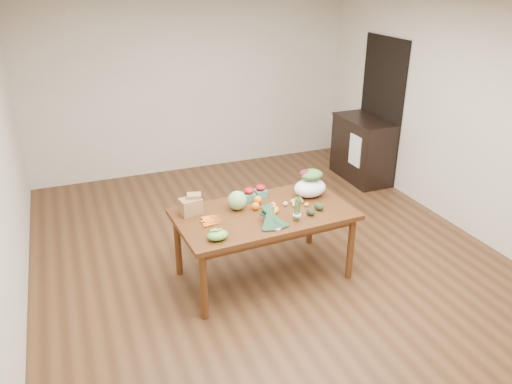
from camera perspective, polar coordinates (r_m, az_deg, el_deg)
name	(u,v)px	position (r m, az deg, el deg)	size (l,w,h in m)	color
floor	(268,257)	(5.65, 1.39, -7.48)	(6.00, 6.00, 0.00)	#53351C
ceiling	(271,1)	(4.81, 1.73, 21.00)	(5.00, 6.00, 0.02)	white
room_walls	(269,143)	(5.07, 1.54, 5.59)	(5.02, 6.02, 2.70)	silver
dining_table	(264,244)	(5.15, 0.88, -6.02)	(1.75, 0.97, 0.75)	#4E2C12
doorway_dark	(381,110)	(7.68, 14.06, 9.08)	(0.02, 1.00, 2.10)	black
cabinet	(362,149)	(7.71, 12.03, 4.80)	(0.52, 1.02, 0.94)	black
dish_towel	(355,151)	(7.39, 11.24, 4.67)	(0.02, 0.28, 0.45)	white
paper_bag	(191,205)	(4.94, -7.47, -1.46)	(0.27, 0.23, 0.19)	olive
cabbage	(237,200)	(4.99, -2.16, -0.97)	(0.19, 0.19, 0.19)	#88B367
strawberry_basket_a	(249,195)	(5.21, -0.81, -0.36)	(0.12, 0.12, 0.11)	red
strawberry_basket_b	(261,192)	(5.29, 0.53, 0.03)	(0.11, 0.11, 0.10)	red
orange_a	(256,206)	(5.00, -0.05, -1.62)	(0.08, 0.08, 0.08)	orange
orange_b	(258,200)	(5.13, 0.19, -0.90)	(0.09, 0.09, 0.09)	#FF5F0F
orange_c	(273,205)	(5.03, 1.99, -1.52)	(0.07, 0.07, 0.07)	#FF5A0F
mandarin_cluster	(271,208)	(4.95, 1.67, -1.86)	(0.18, 0.18, 0.09)	orange
carrots	(212,220)	(4.81, -5.00, -3.20)	(0.22, 0.22, 0.03)	orange
snap_pea_bag	(218,235)	(4.48, -4.42, -4.93)	(0.19, 0.15, 0.09)	#60B83E
kale_bunch	(273,219)	(4.67, 2.00, -3.05)	(0.32, 0.40, 0.16)	#15311F
asparagus_bundle	(297,209)	(4.76, 4.72, -1.96)	(0.08, 0.08, 0.25)	#55823C
potato_a	(285,204)	(5.10, 3.38, -1.35)	(0.06, 0.05, 0.05)	#D1BE78
potato_b	(295,205)	(5.08, 4.43, -1.45)	(0.05, 0.05, 0.05)	tan
potato_c	(300,201)	(5.16, 5.10, -1.05)	(0.06, 0.05, 0.05)	tan
potato_d	(293,201)	(5.15, 4.27, -1.07)	(0.06, 0.05, 0.05)	tan
potato_e	(307,205)	(5.11, 5.80, -1.44)	(0.05, 0.04, 0.04)	tan
avocado_a	(311,212)	(4.92, 6.25, -2.31)	(0.07, 0.10, 0.07)	black
avocado_b	(319,207)	(5.03, 7.20, -1.67)	(0.07, 0.11, 0.07)	black
salad_bag	(310,185)	(5.28, 6.20, 0.85)	(0.35, 0.26, 0.27)	white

